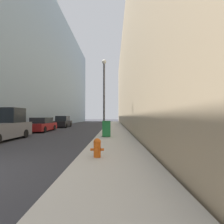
{
  "coord_description": "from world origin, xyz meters",
  "views": [
    {
      "loc": [
        5.2,
        -4.17,
        1.65
      ],
      "look_at": [
        4.97,
        17.83,
        2.21
      ],
      "focal_mm": 28.0,
      "sensor_mm": 36.0,
      "label": 1
    }
  ],
  "objects_px": {
    "pickup_truck": "(1,127)",
    "parked_sedan_far": "(63,122)",
    "trash_bin": "(106,129)",
    "parked_sedan_near": "(42,125)",
    "fire_hydrant": "(97,147)",
    "lamppost": "(104,94)"
  },
  "relations": [
    {
      "from": "pickup_truck",
      "to": "parked_sedan_near",
      "type": "relative_size",
      "value": 1.12
    },
    {
      "from": "fire_hydrant",
      "to": "trash_bin",
      "type": "distance_m",
      "value": 6.57
    },
    {
      "from": "trash_bin",
      "to": "pickup_truck",
      "type": "relative_size",
      "value": 0.23
    },
    {
      "from": "trash_bin",
      "to": "pickup_truck",
      "type": "bearing_deg",
      "value": -171.44
    },
    {
      "from": "fire_hydrant",
      "to": "trash_bin",
      "type": "relative_size",
      "value": 0.59
    },
    {
      "from": "pickup_truck",
      "to": "parked_sedan_far",
      "type": "relative_size",
      "value": 1.26
    },
    {
      "from": "trash_bin",
      "to": "parked_sedan_far",
      "type": "relative_size",
      "value": 0.28
    },
    {
      "from": "fire_hydrant",
      "to": "parked_sedan_near",
      "type": "xyz_separation_m",
      "value": [
        -7.3,
        12.61,
        0.2
      ]
    },
    {
      "from": "fire_hydrant",
      "to": "parked_sedan_near",
      "type": "relative_size",
      "value": 0.15
    },
    {
      "from": "fire_hydrant",
      "to": "lamppost",
      "type": "bearing_deg",
      "value": 91.62
    },
    {
      "from": "parked_sedan_far",
      "to": "fire_hydrant",
      "type": "bearing_deg",
      "value": -70.29
    },
    {
      "from": "fire_hydrant",
      "to": "lamppost",
      "type": "distance_m",
      "value": 9.66
    },
    {
      "from": "trash_bin",
      "to": "parked_sedan_far",
      "type": "xyz_separation_m",
      "value": [
        -7.24,
        13.44,
        0.04
      ]
    },
    {
      "from": "pickup_truck",
      "to": "fire_hydrant",
      "type": "bearing_deg",
      "value": -37.46
    },
    {
      "from": "lamppost",
      "to": "parked_sedan_near",
      "type": "relative_size",
      "value": 1.42
    },
    {
      "from": "lamppost",
      "to": "trash_bin",
      "type": "bearing_deg",
      "value": -82.66
    },
    {
      "from": "parked_sedan_near",
      "to": "lamppost",
      "type": "bearing_deg",
      "value": -26.35
    },
    {
      "from": "parked_sedan_near",
      "to": "pickup_truck",
      "type": "bearing_deg",
      "value": -88.81
    },
    {
      "from": "lamppost",
      "to": "pickup_truck",
      "type": "xyz_separation_m",
      "value": [
        -6.9,
        -3.64,
        -2.77
      ]
    },
    {
      "from": "trash_bin",
      "to": "parked_sedan_far",
      "type": "height_order",
      "value": "parked_sedan_far"
    },
    {
      "from": "parked_sedan_near",
      "to": "parked_sedan_far",
      "type": "height_order",
      "value": "parked_sedan_far"
    },
    {
      "from": "pickup_truck",
      "to": "parked_sedan_near",
      "type": "height_order",
      "value": "pickup_truck"
    }
  ]
}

